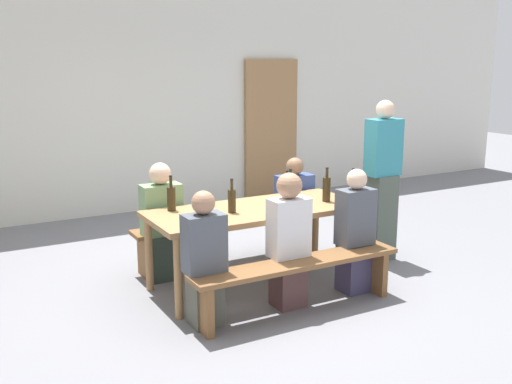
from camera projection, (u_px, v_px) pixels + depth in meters
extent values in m
plane|color=slate|center=(256.00, 284.00, 5.67)|extent=(24.00, 24.00, 0.00)
cube|color=silver|center=(137.00, 96.00, 8.22)|extent=(14.00, 0.20, 3.20)
cube|color=#9E7247|center=(271.00, 129.00, 9.19)|extent=(0.90, 0.06, 2.10)
cube|color=#9E7247|center=(256.00, 210.00, 5.52)|extent=(2.01, 0.84, 0.05)
cylinder|color=#9E7247|center=(178.00, 278.00, 4.85)|extent=(0.07, 0.07, 0.70)
cylinder|color=#9E7247|center=(358.00, 245.00, 5.73)|extent=(0.07, 0.07, 0.70)
cylinder|color=#9E7247|center=(149.00, 254.00, 5.47)|extent=(0.07, 0.07, 0.70)
cylinder|color=#9E7247|center=(315.00, 227.00, 6.35)|extent=(0.07, 0.07, 0.70)
cube|color=brown|center=(298.00, 263.00, 4.96)|extent=(1.91, 0.30, 0.04)
cube|color=brown|center=(205.00, 309.00, 4.61)|extent=(0.06, 0.24, 0.41)
cube|color=brown|center=(377.00, 272.00, 5.42)|extent=(0.06, 0.24, 0.41)
cube|color=brown|center=(222.00, 223.00, 6.20)|extent=(1.91, 0.30, 0.04)
cube|color=brown|center=(144.00, 256.00, 5.84)|extent=(0.06, 0.24, 0.41)
cube|color=brown|center=(292.00, 232.00, 6.65)|extent=(0.06, 0.24, 0.41)
cylinder|color=#332814|center=(232.00, 201.00, 5.32)|extent=(0.07, 0.07, 0.21)
cylinder|color=#332814|center=(232.00, 185.00, 5.29)|extent=(0.03, 0.03, 0.09)
cylinder|color=black|center=(232.00, 179.00, 5.28)|extent=(0.03, 0.03, 0.01)
cylinder|color=#332814|center=(287.00, 192.00, 5.64)|extent=(0.07, 0.07, 0.22)
cylinder|color=#332814|center=(287.00, 176.00, 5.61)|extent=(0.02, 0.02, 0.09)
cylinder|color=black|center=(287.00, 171.00, 5.60)|extent=(0.03, 0.03, 0.01)
cylinder|color=#143319|center=(290.00, 189.00, 5.79)|extent=(0.08, 0.08, 0.22)
cylinder|color=#143319|center=(290.00, 174.00, 5.76)|extent=(0.03, 0.03, 0.08)
cylinder|color=black|center=(291.00, 169.00, 5.75)|extent=(0.03, 0.03, 0.01)
cylinder|color=#194723|center=(353.00, 191.00, 5.69)|extent=(0.08, 0.08, 0.24)
cylinder|color=#194723|center=(353.00, 174.00, 5.65)|extent=(0.03, 0.03, 0.08)
cylinder|color=black|center=(353.00, 169.00, 5.64)|extent=(0.03, 0.03, 0.01)
cylinder|color=#332814|center=(171.00, 199.00, 5.39)|extent=(0.08, 0.08, 0.22)
cylinder|color=#332814|center=(171.00, 182.00, 5.36)|extent=(0.03, 0.03, 0.10)
cylinder|color=black|center=(171.00, 176.00, 5.34)|extent=(0.03, 0.03, 0.01)
cylinder|color=#332814|center=(327.00, 189.00, 5.74)|extent=(0.08, 0.08, 0.23)
cylinder|color=#332814|center=(327.00, 173.00, 5.71)|extent=(0.03, 0.03, 0.09)
cylinder|color=black|center=(327.00, 168.00, 5.70)|extent=(0.03, 0.03, 0.01)
cylinder|color=silver|center=(198.00, 216.00, 5.20)|extent=(0.06, 0.06, 0.01)
cylinder|color=silver|center=(197.00, 212.00, 5.19)|extent=(0.01, 0.01, 0.07)
cone|color=maroon|center=(197.00, 203.00, 5.17)|extent=(0.07, 0.07, 0.08)
cylinder|color=silver|center=(284.00, 215.00, 5.26)|extent=(0.06, 0.06, 0.01)
cylinder|color=silver|center=(284.00, 210.00, 5.25)|extent=(0.01, 0.01, 0.09)
cone|color=#D18C93|center=(284.00, 200.00, 5.23)|extent=(0.07, 0.07, 0.08)
cube|color=#4F5044|center=(205.00, 298.00, 4.77)|extent=(0.24, 0.24, 0.45)
cube|color=#4C515B|center=(204.00, 243.00, 4.67)|extent=(0.32, 0.20, 0.47)
sphere|color=#A87A5B|center=(203.00, 203.00, 4.60)|extent=(0.19, 0.19, 0.19)
cube|color=brown|center=(288.00, 281.00, 5.14)|extent=(0.26, 0.24, 0.45)
cube|color=silver|center=(288.00, 228.00, 5.03)|extent=(0.34, 0.20, 0.51)
sphere|color=#A87A5B|center=(289.00, 186.00, 4.95)|extent=(0.22, 0.22, 0.22)
cube|color=#413B5B|center=(354.00, 267.00, 5.47)|extent=(0.25, 0.24, 0.45)
cube|color=#4C515B|center=(355.00, 217.00, 5.37)|extent=(0.33, 0.20, 0.51)
sphere|color=beige|center=(357.00, 179.00, 5.29)|extent=(0.18, 0.18, 0.18)
cube|color=#303F36|center=(163.00, 256.00, 5.78)|extent=(0.28, 0.24, 0.45)
cube|color=#729966|center=(161.00, 210.00, 5.67)|extent=(0.38, 0.20, 0.49)
sphere|color=beige|center=(160.00, 174.00, 5.60)|extent=(0.21, 0.21, 0.21)
cube|color=#4D5653|center=(294.00, 235.00, 6.49)|extent=(0.30, 0.24, 0.45)
cube|color=#384C8C|center=(294.00, 195.00, 6.39)|extent=(0.40, 0.20, 0.44)
sphere|color=#846047|center=(295.00, 166.00, 6.32)|extent=(0.19, 0.19, 0.19)
cube|color=#4C574D|center=(380.00, 217.00, 6.32)|extent=(0.27, 0.24, 0.91)
cube|color=teal|center=(384.00, 147.00, 6.16)|extent=(0.36, 0.20, 0.59)
sphere|color=beige|center=(385.00, 109.00, 6.08)|extent=(0.19, 0.19, 0.19)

